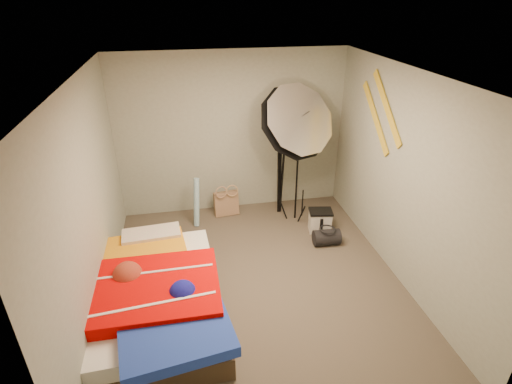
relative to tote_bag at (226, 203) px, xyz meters
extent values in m
plane|color=brown|center=(0.16, -1.75, -0.19)|extent=(4.00, 4.00, 0.00)
plane|color=silver|center=(0.16, -1.75, 2.31)|extent=(4.00, 4.00, 0.00)
plane|color=#989E90|center=(0.16, 0.25, 1.06)|extent=(3.50, 0.00, 3.50)
plane|color=#989E90|center=(0.16, -3.75, 1.06)|extent=(3.50, 0.00, 3.50)
plane|color=#989E90|center=(-1.59, -1.75, 1.06)|extent=(0.00, 4.00, 4.00)
plane|color=#989E90|center=(1.91, -1.75, 1.06)|extent=(0.00, 4.00, 4.00)
cube|color=#9F7C5D|center=(0.00, 0.00, 0.00)|extent=(0.40, 0.21, 0.40)
cylinder|color=#4898BD|center=(-0.47, -0.21, 0.18)|extent=(0.17, 0.23, 0.75)
cube|color=beige|center=(1.31, -0.75, -0.04)|extent=(0.35, 0.27, 0.31)
cylinder|color=black|center=(1.28, -1.12, -0.08)|extent=(0.38, 0.24, 0.23)
cube|color=gold|center=(1.89, -1.15, 1.76)|extent=(0.02, 0.91, 0.78)
cube|color=gold|center=(1.89, -0.90, 1.56)|extent=(0.02, 0.91, 0.78)
cube|color=#433323|center=(-1.04, -2.10, -0.06)|extent=(1.47, 2.04, 0.26)
cube|color=silver|center=(-1.04, -2.10, 0.15)|extent=(1.43, 2.00, 0.18)
cube|color=orange|center=(-1.21, -1.66, 0.28)|extent=(1.19, 1.07, 0.14)
cube|color=#CF0200|center=(-0.99, -2.24, 0.30)|extent=(1.26, 1.07, 0.16)
cube|color=#2140BB|center=(-0.81, -2.83, 0.27)|extent=(1.10, 0.93, 0.12)
cube|color=#D595AB|center=(-1.08, -1.25, 0.32)|extent=(0.72, 0.37, 0.14)
cylinder|color=black|center=(1.05, -0.32, 0.67)|extent=(0.03, 0.03, 1.73)
cube|color=black|center=(1.05, -0.32, 1.48)|extent=(0.07, 0.07, 0.11)
cone|color=silver|center=(0.91, -0.51, 1.43)|extent=(1.20, 1.04, 1.27)
cylinder|color=black|center=(0.85, -0.08, 0.44)|extent=(0.05, 0.05, 1.27)
cube|color=black|center=(0.85, -0.08, 1.14)|extent=(0.09, 0.09, 0.13)
camera|label=1|loc=(-0.60, -5.55, 3.06)|focal=28.00mm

